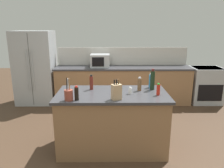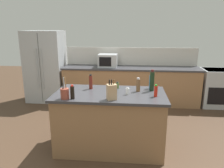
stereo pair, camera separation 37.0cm
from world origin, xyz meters
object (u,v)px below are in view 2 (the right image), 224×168
Objects in this scene: knife_block at (112,92)px; vinegar_bottle at (91,82)px; range_oven at (217,88)px; hot_sauce_bottle at (156,91)px; microwave at (108,61)px; dish_soap_bottle at (151,82)px; pepper_grinder at (138,85)px; spice_jar_oregano at (117,85)px; wine_bottle at (152,81)px; refrigerator at (46,66)px; utensil_crock at (65,93)px; salt_shaker at (128,91)px; soy_sauce_bottle at (72,92)px.

knife_block is 1.19× the size of vinegar_bottle.
range_oven is 5.10× the size of hot_sauce_bottle.
dish_soap_bottle is at bearing -63.56° from microwave.
dish_soap_bottle is 0.43m from hot_sauce_bottle.
knife_block is 1.19× the size of dish_soap_bottle.
hot_sauce_bottle is at bearing -43.43° from pepper_grinder.
spice_jar_oregano is 0.57m from wine_bottle.
refrigerator is 2.60m from vinegar_bottle.
vinegar_bottle is at bearing 179.43° from wine_bottle.
spice_jar_oregano is (0.04, 0.58, -0.06)m from knife_block.
knife_block is 0.58m from spice_jar_oregano.
microwave reaches higher than pepper_grinder.
range_oven is 3.07m from spice_jar_oregano.
dish_soap_bottle is 0.71× the size of wine_bottle.
microwave is (1.65, -0.05, 0.19)m from refrigerator.
refrigerator is 5.71× the size of utensil_crock.
dish_soap_bottle is at bearing 94.92° from hot_sauce_bottle.
dish_soap_bottle is (0.60, 0.62, 0.00)m from knife_block.
knife_block is at bearing -130.37° from salt_shaker.
soy_sauce_bottle is (-2.93, -2.53, 0.57)m from range_oven.
wine_bottle reaches higher than microwave.
soy_sauce_bottle is 1.88× the size of salt_shaker.
range_oven is 4.18× the size of pepper_grinder.
vinegar_bottle is (-0.43, -0.07, 0.06)m from spice_jar_oregano.
knife_block reaches higher than salt_shaker.
spice_jar_oregano is 0.56m from dish_soap_bottle.
microwave is at bearing 85.09° from soy_sauce_bottle.
refrigerator is at bearing 105.65° from knife_block.
wine_bottle reaches higher than salt_shaker.
soy_sauce_bottle is at bearing -61.00° from refrigerator.
utensil_crock is 1.32× the size of vinegar_bottle.
knife_block is 1.32× the size of pepper_grinder.
dish_soap_bottle reaches higher than range_oven.
utensil_crock reaches higher than range_oven.
salt_shaker is at bearing 17.98° from utensil_crock.
soy_sauce_bottle is at bearing 2.92° from utensil_crock.
soy_sauce_bottle is at bearing -153.89° from pepper_grinder.
soy_sauce_bottle is 1.27m from wine_bottle.
hot_sauce_bottle is at bearing -16.75° from vinegar_bottle.
utensil_crock is at bearing -162.02° from salt_shaker.
spice_jar_oregano is 1.00× the size of salt_shaker.
microwave is (-2.72, 0.00, 0.63)m from range_oven.
microwave is 2.50m from hot_sauce_bottle.
vinegar_bottle is at bearing -52.14° from refrigerator.
microwave is 2.00m from vinegar_bottle.
salt_shaker is at bearing -46.20° from refrigerator.
microwave is 2.32m from salt_shaker.
utensil_crock is 0.11m from soy_sauce_bottle.
knife_block is 0.86m from dish_soap_bottle.
knife_block reaches higher than pepper_grinder.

